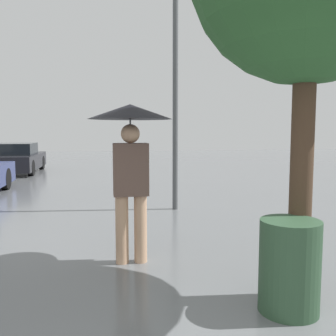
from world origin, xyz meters
TOP-DOWN VIEW (x-y plane):
  - pedestrian at (0.57, 3.58)m, footprint 1.02×1.02m
  - parked_car_farthest at (-3.11, 14.40)m, footprint 1.68×3.82m
  - street_lamp at (1.72, 6.63)m, footprint 0.35×0.35m
  - trash_bin at (1.89, 2.06)m, footprint 0.54×0.54m

SIDE VIEW (x-z plane):
  - trash_bin at x=1.89m, z-range 0.00..0.85m
  - parked_car_farthest at x=-3.11m, z-range -0.04..1.12m
  - pedestrian at x=0.57m, z-range 0.52..2.49m
  - street_lamp at x=1.72m, z-range 0.92..5.83m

